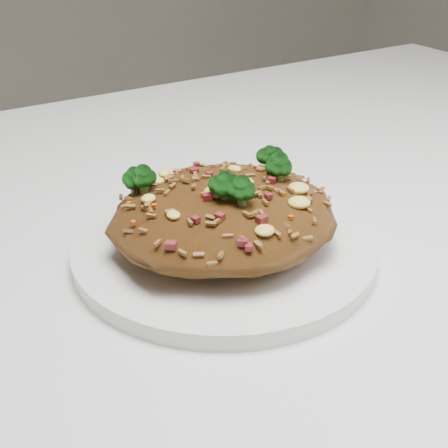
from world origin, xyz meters
The scene contains 4 objects.
dining_table centered at (0.00, 0.00, 0.66)m, with size 1.20×0.80×0.75m.
plate centered at (-0.12, -0.08, 0.76)m, with size 0.25×0.25×0.01m, color white.
fried_rice centered at (-0.12, -0.07, 0.79)m, with size 0.19×0.17×0.07m.
fork centered at (-0.06, 0.00, 0.77)m, with size 0.15×0.10×0.00m.
Camera 1 is at (-0.35, -0.45, 1.02)m, focal length 50.00 mm.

